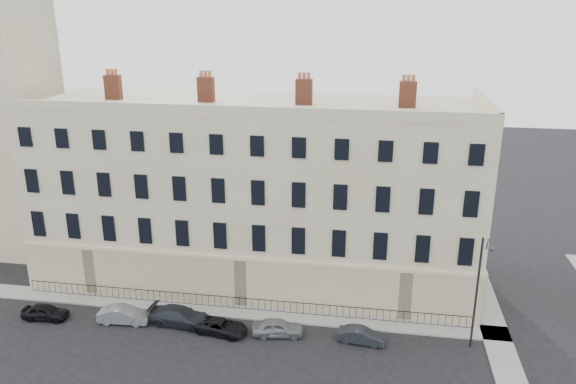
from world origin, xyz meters
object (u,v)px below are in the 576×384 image
car_d (222,327)px  car_c (180,316)px  car_b (124,315)px  car_a (45,312)px  car_f (361,336)px  streetlamp (478,289)px  car_e (278,327)px

car_d → car_c: bearing=88.7°
car_b → car_c: 4.26m
car_b → car_d: size_ratio=1.00×
car_a → car_b: bearing=-88.3°
car_c → car_d: car_c is taller
car_a → car_f: 23.61m
streetlamp → car_c: bearing=-165.1°
car_b → car_f: bearing=-93.6°
car_f → streetlamp: bearing=-79.6°
car_b → streetlamp: size_ratio=0.46×
car_d → car_f: car_f is taller
car_a → car_b: size_ratio=0.91×
car_b → car_f: (17.54, 0.21, -0.08)m
car_d → car_e: (4.05, 0.39, 0.09)m
car_b → car_c: bearing=-88.8°
car_b → streetlamp: bearing=-92.4°
car_c → car_e: (7.36, -0.24, -0.05)m
car_a → car_e: 17.67m
car_e → streetlamp: bearing=-95.9°
car_b → car_f: car_b is taller
car_a → car_d: size_ratio=0.91×
streetlamp → car_f: bearing=-161.5°
car_f → streetlamp: streetlamp is taller
car_c → car_f: size_ratio=1.40×
car_b → streetlamp: (25.07, 0.84, 3.91)m
car_b → car_d: bearing=-96.0°
car_c → car_f: 13.30m
streetlamp → car_e: bearing=-163.5°
streetlamp → car_b: bearing=-164.4°
car_a → car_f: car_a is taller
car_d → car_f: 10.00m
car_d → car_e: bearing=-74.9°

